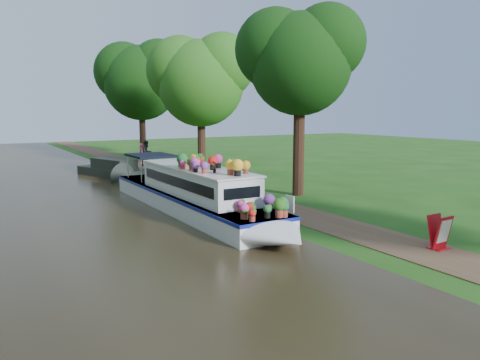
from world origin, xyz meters
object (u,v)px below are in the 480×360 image
(plant_boat, at_px, (197,193))
(pedestrian_pink, at_px, (142,154))
(pedestrian_dark, at_px, (147,153))
(sandwich_board, at_px, (440,234))
(second_boat, at_px, (114,170))

(plant_boat, xyz_separation_m, pedestrian_pink, (3.85, 17.67, -0.03))
(pedestrian_dark, bearing_deg, plant_boat, -124.78)
(sandwich_board, height_order, pedestrian_dark, pedestrian_dark)
(plant_boat, distance_m, pedestrian_pink, 18.09)
(plant_boat, bearing_deg, sandwich_board, -63.33)
(second_boat, xyz_separation_m, pedestrian_pink, (3.78, 5.65, 0.36))
(pedestrian_dark, bearing_deg, sandwich_board, -111.34)
(pedestrian_dark, bearing_deg, pedestrian_pink, 71.14)
(sandwich_board, distance_m, pedestrian_dark, 24.80)
(plant_boat, xyz_separation_m, second_boat, (0.08, 12.03, -0.38))
(sandwich_board, xyz_separation_m, pedestrian_pink, (-0.19, 25.72, 0.34))
(plant_boat, height_order, sandwich_board, plant_boat)
(second_boat, bearing_deg, plant_boat, -109.10)
(sandwich_board, bearing_deg, plant_boat, 114.40)
(pedestrian_pink, bearing_deg, pedestrian_dark, -107.14)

